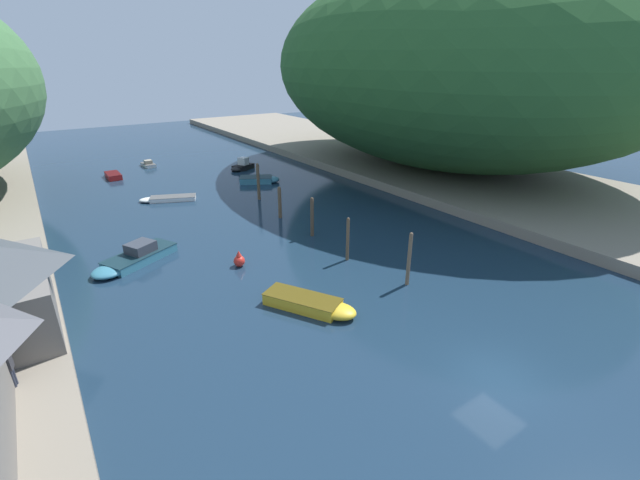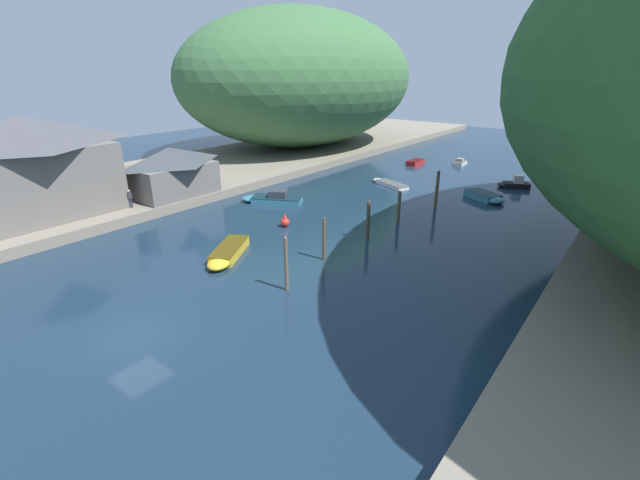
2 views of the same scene
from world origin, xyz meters
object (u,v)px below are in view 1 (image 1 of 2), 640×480
(boat_far_upstream, at_px, (113,175))
(boat_far_right_bank, at_px, (261,180))
(boat_mid_channel, at_px, (148,164))
(person_on_quay, at_px, (10,366))
(boat_open_rowboat, at_px, (313,304))
(boat_navy_launch, at_px, (133,258))
(boat_moored_right, at_px, (242,166))
(boat_red_skiff, at_px, (166,199))
(channel_buoy_near, at_px, (239,260))

(boat_far_upstream, bearing_deg, boat_far_right_bank, -41.92)
(boat_mid_channel, relative_size, person_on_quay, 2.00)
(boat_far_right_bank, bearing_deg, person_on_quay, -13.70)
(boat_open_rowboat, height_order, boat_navy_launch, boat_navy_launch)
(boat_moored_right, xyz_separation_m, person_on_quay, (-25.03, -32.77, 1.44))
(boat_far_right_bank, bearing_deg, boat_red_skiff, -55.92)
(boat_navy_launch, bearing_deg, boat_moored_right, -68.07)
(boat_red_skiff, xyz_separation_m, channel_buoy_near, (-0.06, -18.06, 0.24))
(boat_far_right_bank, height_order, boat_moored_right, boat_moored_right)
(boat_open_rowboat, xyz_separation_m, channel_buoy_near, (-1.16, 7.60, 0.11))
(boat_open_rowboat, height_order, boat_red_skiff, boat_open_rowboat)
(boat_moored_right, height_order, person_on_quay, person_on_quay)
(boat_mid_channel, distance_m, person_on_quay, 44.54)
(boat_open_rowboat, distance_m, boat_navy_launch, 14.14)
(boat_navy_launch, xyz_separation_m, boat_moored_right, (18.10, 21.44, 0.04))
(boat_open_rowboat, bearing_deg, channel_buoy_near, -111.13)
(boat_open_rowboat, distance_m, boat_red_skiff, 25.68)
(boat_far_right_bank, height_order, channel_buoy_near, channel_buoy_near)
(boat_navy_launch, height_order, boat_moored_right, boat_moored_right)
(boat_moored_right, bearing_deg, boat_far_upstream, 43.93)
(boat_mid_channel, distance_m, boat_moored_right, 13.23)
(boat_red_skiff, bearing_deg, boat_mid_channel, 14.66)
(boat_mid_channel, bearing_deg, boat_red_skiff, -100.74)
(boat_far_upstream, bearing_deg, boat_navy_launch, -97.64)
(boat_mid_channel, height_order, boat_moored_right, boat_moored_right)
(boat_far_right_bank, height_order, boat_far_upstream, boat_far_right_bank)
(boat_red_skiff, relative_size, boat_moored_right, 1.49)
(boat_far_right_bank, relative_size, boat_mid_channel, 1.46)
(boat_moored_right, distance_m, person_on_quay, 41.26)
(boat_open_rowboat, relative_size, channel_buoy_near, 4.80)
(boat_mid_channel, bearing_deg, boat_far_right_bank, -64.10)
(channel_buoy_near, relative_size, person_on_quay, 0.70)
(boat_navy_launch, relative_size, person_on_quay, 3.88)
(boat_far_right_bank, bearing_deg, boat_far_upstream, -101.81)
(boat_mid_channel, xyz_separation_m, person_on_quay, (-15.35, -41.78, 1.61))
(boat_far_right_bank, relative_size, channel_buoy_near, 4.19)
(boat_far_right_bank, xyz_separation_m, boat_navy_launch, (-17.30, -14.36, 0.06))
(boat_open_rowboat, xyz_separation_m, boat_far_upstream, (-3.85, 38.84, -0.04))
(boat_red_skiff, bearing_deg, boat_far_right_bank, -63.16)
(boat_far_upstream, relative_size, person_on_quay, 2.37)
(boat_far_right_bank, bearing_deg, boat_mid_channel, -121.46)
(boat_open_rowboat, distance_m, channel_buoy_near, 7.69)
(boat_moored_right, distance_m, channel_buoy_near, 28.67)
(boat_navy_launch, bearing_deg, boat_red_skiff, -52.26)
(boat_navy_launch, relative_size, channel_buoy_near, 5.55)
(boat_navy_launch, xyz_separation_m, boat_far_upstream, (3.36, 26.68, -0.10))
(boat_mid_channel, distance_m, channel_buoy_near, 35.11)
(boat_far_right_bank, xyz_separation_m, channel_buoy_near, (-11.26, -18.93, 0.11))
(boat_far_upstream, bearing_deg, boat_mid_channel, 36.34)
(channel_buoy_near, bearing_deg, boat_far_upstream, 94.92)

